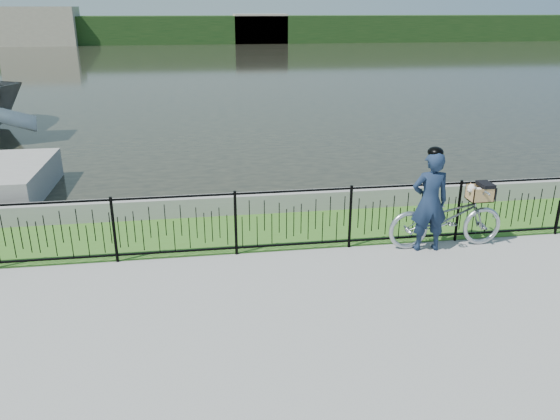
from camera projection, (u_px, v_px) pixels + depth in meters
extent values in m
plane|color=gray|center=(312.00, 295.00, 8.09)|extent=(120.00, 120.00, 0.00)
cube|color=#396A21|center=(285.00, 229.00, 10.50)|extent=(60.00, 2.00, 0.01)
plane|color=black|center=(218.00, 67.00, 38.65)|extent=(120.00, 120.00, 0.00)
cube|color=gray|center=(277.00, 202.00, 11.36)|extent=(60.00, 0.30, 0.40)
cube|color=#203D17|center=(207.00, 29.00, 63.13)|extent=(120.00, 6.00, 3.00)
cube|color=#A59C85|center=(39.00, 26.00, 58.60)|extent=(8.00, 4.00, 4.00)
cube|color=#A59C85|center=(260.00, 29.00, 62.55)|extent=(6.00, 3.00, 3.20)
imported|color=#ABB0B8|center=(446.00, 217.00, 9.57)|extent=(2.07, 0.72, 1.09)
cube|color=black|center=(479.00, 200.00, 9.55)|extent=(0.38, 0.18, 0.02)
cube|color=#9B7A48|center=(479.00, 200.00, 9.54)|extent=(0.39, 0.33, 0.01)
cube|color=#9B7A48|center=(476.00, 190.00, 9.65)|extent=(0.39, 0.02, 0.25)
cube|color=#9B7A48|center=(484.00, 196.00, 9.36)|extent=(0.39, 0.02, 0.25)
cube|color=#9B7A48|center=(490.00, 193.00, 9.53)|extent=(0.01, 0.33, 0.25)
cube|color=#9B7A48|center=(470.00, 194.00, 9.48)|extent=(0.01, 0.33, 0.25)
cube|color=black|center=(486.00, 184.00, 9.46)|extent=(0.21, 0.34, 0.06)
cube|color=black|center=(491.00, 191.00, 9.52)|extent=(0.02, 0.34, 0.20)
ellipsoid|color=silver|center=(479.00, 193.00, 9.50)|extent=(0.31, 0.22, 0.20)
sphere|color=silver|center=(472.00, 188.00, 9.42)|extent=(0.15, 0.15, 0.15)
sphere|color=silver|center=(469.00, 190.00, 9.41)|extent=(0.07, 0.07, 0.07)
sphere|color=black|center=(468.00, 191.00, 9.40)|extent=(0.02, 0.02, 0.02)
cone|color=#A76E45|center=(471.00, 184.00, 9.46)|extent=(0.06, 0.08, 0.08)
cone|color=#A76E45|center=(474.00, 186.00, 9.37)|extent=(0.06, 0.08, 0.08)
imported|color=#15233B|center=(430.00, 202.00, 9.32)|extent=(0.67, 0.45, 1.77)
ellipsoid|color=black|center=(435.00, 153.00, 9.02)|extent=(0.26, 0.29, 0.18)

